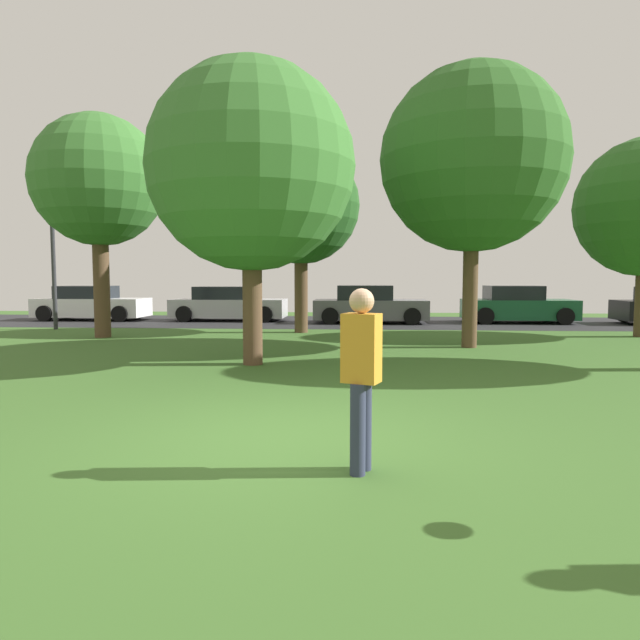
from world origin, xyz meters
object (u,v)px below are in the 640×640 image
(parked_car_silver, at_px, (228,305))
(street_lamp_post, at_px, (54,263))
(oak_tree_left, at_px, (98,182))
(parked_car_green, at_px, (517,306))
(parked_car_grey, at_px, (369,306))
(oak_tree_center, at_px, (473,160))
(person_thrower, at_px, (361,372))
(maple_tree_far, at_px, (251,168))
(oak_tree_right, at_px, (301,206))
(parked_car_white, at_px, (91,304))

(parked_car_silver, height_order, street_lamp_post, street_lamp_post)
(street_lamp_post, bearing_deg, oak_tree_left, -40.05)
(parked_car_green, bearing_deg, parked_car_grey, -175.65)
(oak_tree_left, xyz_separation_m, street_lamp_post, (-2.74, 2.30, -2.27))
(oak_tree_center, relative_size, person_thrower, 4.16)
(maple_tree_far, relative_size, parked_car_silver, 1.32)
(street_lamp_post, bearing_deg, oak_tree_center, -16.81)
(parked_car_green, bearing_deg, oak_tree_right, -151.17)
(maple_tree_far, bearing_deg, street_lamp_post, 138.96)
(oak_tree_right, relative_size, parked_car_green, 1.42)
(maple_tree_far, bearing_deg, parked_car_white, 128.58)
(parked_car_white, height_order, parked_car_grey, parked_car_grey)
(oak_tree_left, distance_m, oak_tree_center, 10.44)
(oak_tree_right, relative_size, parked_car_grey, 1.36)
(parked_car_silver, bearing_deg, street_lamp_post, -140.04)
(street_lamp_post, bearing_deg, parked_car_green, 13.42)
(oak_tree_center, bearing_deg, oak_tree_left, 170.96)
(person_thrower, height_order, street_lamp_post, street_lamp_post)
(oak_tree_center, relative_size, parked_car_green, 1.68)
(person_thrower, bearing_deg, oak_tree_left, 145.20)
(parked_car_silver, relative_size, parked_car_grey, 1.05)
(maple_tree_far, xyz_separation_m, parked_car_grey, (2.52, 10.55, -3.27))
(person_thrower, relative_size, parked_car_white, 0.38)
(parked_car_white, bearing_deg, maple_tree_far, -51.42)
(oak_tree_right, xyz_separation_m, parked_car_grey, (2.23, 3.94, -3.34))
(street_lamp_post, bearing_deg, oak_tree_right, -3.16)
(parked_car_silver, xyz_separation_m, parked_car_grey, (5.70, -0.68, 0.02))
(oak_tree_left, bearing_deg, maple_tree_far, -41.53)
(maple_tree_far, height_order, parked_car_white, maple_tree_far)
(oak_tree_left, height_order, parked_car_green, oak_tree_left)
(oak_tree_right, xyz_separation_m, maple_tree_far, (-0.29, -6.62, -0.07))
(maple_tree_far, xyz_separation_m, street_lamp_post, (-8.14, 7.08, -1.68))
(parked_car_white, xyz_separation_m, street_lamp_post, (0.75, -4.06, 1.60))
(oak_tree_left, xyz_separation_m, person_thrower, (7.57, -10.93, -3.60))
(parked_car_grey, bearing_deg, oak_tree_center, -72.07)
(oak_tree_left, height_order, street_lamp_post, oak_tree_left)
(parked_car_white, bearing_deg, parked_car_grey, -2.96)
(maple_tree_far, bearing_deg, person_thrower, -70.51)
(parked_car_silver, height_order, parked_car_green, parked_car_green)
(parked_car_white, bearing_deg, street_lamp_post, -79.53)
(oak_tree_left, bearing_deg, parked_car_white, 118.75)
(parked_car_white, relative_size, parked_car_green, 1.07)
(parked_car_green, bearing_deg, maple_tree_far, -126.83)
(person_thrower, relative_size, parked_car_grey, 0.39)
(parked_car_grey, bearing_deg, maple_tree_far, -103.43)
(person_thrower, distance_m, parked_car_white, 20.53)
(street_lamp_post, bearing_deg, parked_car_grey, 18.04)
(oak_tree_right, xyz_separation_m, person_thrower, (1.89, -12.77, -3.08))
(parked_car_silver, height_order, parked_car_grey, parked_car_grey)
(parked_car_grey, distance_m, street_lamp_post, 11.32)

